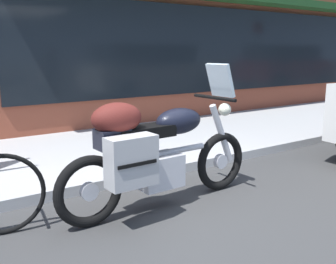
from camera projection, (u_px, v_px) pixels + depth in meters
name	position (u px, v px, depth m)	size (l,w,h in m)	color
ground_plane	(201.00, 213.00, 3.70)	(80.00, 80.00, 0.00)	#393939
touring_motorcycle	(154.00, 150.00, 3.66)	(2.24, 0.71, 1.40)	black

